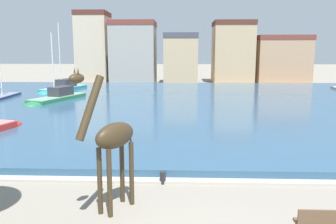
{
  "coord_description": "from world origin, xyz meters",
  "views": [
    {
      "loc": [
        -0.8,
        -7.34,
        5.27
      ],
      "look_at": [
        -1.48,
        10.54,
        2.2
      ],
      "focal_mm": 37.41,
      "sensor_mm": 36.0,
      "label": 1
    }
  ],
  "objects": [
    {
      "name": "sailboat_navy",
      "position": [
        -20.08,
        29.49,
        0.39
      ],
      "size": [
        2.03,
        8.34,
        7.97
      ],
      "color": "navy",
      "rests_on": "ground"
    },
    {
      "name": "townhouse_corner_house",
      "position": [
        16.57,
        54.51,
        4.06
      ],
      "size": [
        9.07,
        5.96,
        8.08
      ],
      "color": "tan",
      "rests_on": "ground"
    },
    {
      "name": "townhouse_narrow_midrow",
      "position": [
        -8.88,
        52.12,
        5.18
      ],
      "size": [
        7.45,
        7.14,
        10.33
      ],
      "color": "gray",
      "rests_on": "ground"
    },
    {
      "name": "sailboat_green",
      "position": [
        -13.62,
        27.32,
        0.58
      ],
      "size": [
        4.34,
        8.53,
        7.16
      ],
      "color": "#236B42",
      "rests_on": "ground"
    },
    {
      "name": "park_bench",
      "position": [
        3.4,
        2.09,
        0.49
      ],
      "size": [
        1.8,
        0.44,
        0.92
      ],
      "color": "brown",
      "rests_on": "ground"
    },
    {
      "name": "townhouse_tall_gabled",
      "position": [
        -0.95,
        52.09,
        4.17
      ],
      "size": [
        5.56,
        8.06,
        8.3
      ],
      "color": "tan",
      "rests_on": "ground"
    },
    {
      "name": "townhouse_end_terrace",
      "position": [
        8.02,
        54.56,
        5.26
      ],
      "size": [
        6.8,
        7.26,
        10.48
      ],
      "color": "tan",
      "rests_on": "ground"
    },
    {
      "name": "quay_edge_coping",
      "position": [
        0.0,
        6.29,
        0.06
      ],
      "size": [
        88.49,
        0.5,
        0.12
      ],
      "primitive_type": "cube",
      "color": "#ADA89E",
      "rests_on": "ground"
    },
    {
      "name": "giraffe_statue",
      "position": [
        -3.04,
        3.66,
        2.47
      ],
      "size": [
        1.76,
        2.56,
        4.84
      ],
      "color": "#382B19",
      "rests_on": "ground"
    },
    {
      "name": "townhouse_wide_warehouse",
      "position": [
        -16.03,
        53.63,
        6.06
      ],
      "size": [
        5.35,
        6.06,
        12.08
      ],
      "color": "#C6B293",
      "rests_on": "ground"
    },
    {
      "name": "harbor_water",
      "position": [
        0.0,
        27.82,
        0.21
      ],
      "size": [
        88.49,
        42.57,
        0.43
      ],
      "primitive_type": "cube",
      "color": "#2D5170",
      "rests_on": "ground"
    },
    {
      "name": "sailboat_teal",
      "position": [
        -16.21,
        36.92,
        0.59
      ],
      "size": [
        4.48,
        8.89,
        8.89
      ],
      "color": "teal",
      "rests_on": "ground"
    },
    {
      "name": "mooring_bollard",
      "position": [
        -1.52,
        6.14,
        0.25
      ],
      "size": [
        0.24,
        0.24,
        0.5
      ],
      "primitive_type": "cylinder",
      "color": "#232326",
      "rests_on": "ground"
    }
  ]
}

